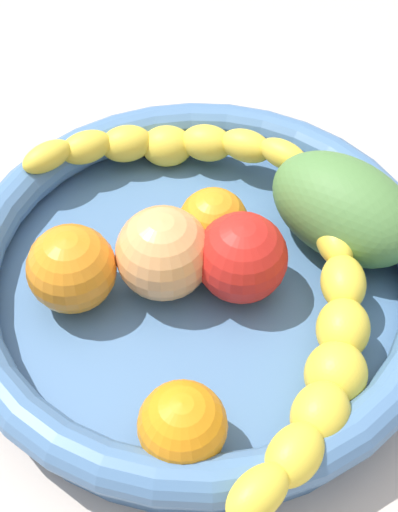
{
  "coord_description": "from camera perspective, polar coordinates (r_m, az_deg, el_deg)",
  "views": [
    {
      "loc": [
        17.54,
        -28.95,
        49.18
      ],
      "look_at": [
        0.0,
        0.0,
        8.42
      ],
      "focal_mm": 54.17,
      "sensor_mm": 36.0,
      "label": 1
    }
  ],
  "objects": [
    {
      "name": "peach_blush",
      "position": [
        0.53,
        -2.66,
        0.2
      ],
      "size": [
        6.62,
        6.62,
        6.62
      ],
      "primitive_type": "sphere",
      "color": "#F0A25E",
      "rests_on": "fruit_bowl"
    },
    {
      "name": "mango_green",
      "position": [
        0.56,
        10.63,
        3.46
      ],
      "size": [
        12.66,
        9.24,
        7.15
      ],
      "primitive_type": "ellipsoid",
      "rotation": [
        0.0,
        0.0,
        2.96
      ],
      "color": "#518140",
      "rests_on": "fruit_bowl"
    },
    {
      "name": "banana_draped_left",
      "position": [
        0.61,
        -2.42,
        8.05
      ],
      "size": [
        19.19,
        13.32,
        4.59
      ],
      "color": "yellow",
      "rests_on": "fruit_bowl"
    },
    {
      "name": "orange_mid_left",
      "position": [
        0.53,
        -9.39,
        -0.94
      ],
      "size": [
        6.15,
        6.15,
        6.15
      ],
      "primitive_type": "sphere",
      "color": "orange",
      "rests_on": "fruit_bowl"
    },
    {
      "name": "orange_mid_right",
      "position": [
        0.56,
        1.06,
        2.48
      ],
      "size": [
        5.13,
        5.13,
        5.13
      ],
      "primitive_type": "sphere",
      "color": "orange",
      "rests_on": "fruit_bowl"
    },
    {
      "name": "banana_draped_right",
      "position": [
        0.49,
        9.25,
        -7.95
      ],
      "size": [
        9.11,
        23.62,
        4.62
      ],
      "color": "yellow",
      "rests_on": "fruit_bowl"
    },
    {
      "name": "tomato_red",
      "position": [
        0.53,
        3.17,
        -0.13
      ],
      "size": [
        6.37,
        6.37,
        6.37
      ],
      "primitive_type": "sphere",
      "color": "red",
      "rests_on": "fruit_bowl"
    },
    {
      "name": "fruit_bowl",
      "position": [
        0.55,
        0.0,
        -1.69
      ],
      "size": [
        34.51,
        34.51,
        5.58
      ],
      "color": "#49709F",
      "rests_on": "kitchen_counter"
    },
    {
      "name": "orange_front",
      "position": [
        0.46,
        -1.23,
        -12.4
      ],
      "size": [
        5.37,
        5.37,
        5.37
      ],
      "primitive_type": "sphere",
      "color": "orange",
      "rests_on": "fruit_bowl"
    },
    {
      "name": "kitchen_counter",
      "position": [
        0.58,
        0.0,
        -4.34
      ],
      "size": [
        120.0,
        120.0,
        3.0
      ],
      "primitive_type": "cube",
      "color": "#B8A99D",
      "rests_on": "ground"
    }
  ]
}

